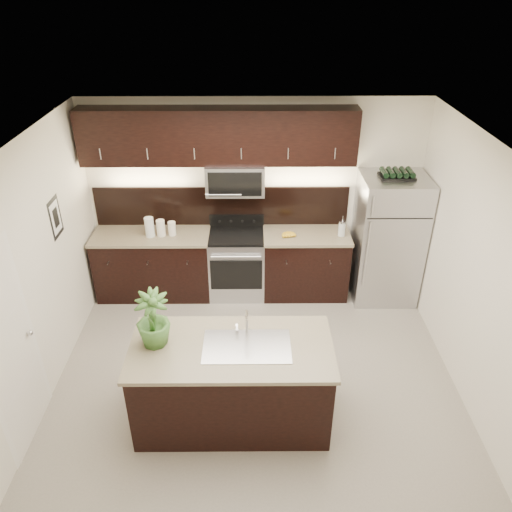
{
  "coord_description": "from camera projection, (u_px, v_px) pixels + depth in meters",
  "views": [
    {
      "loc": [
        -0.02,
        -4.31,
        4.09
      ],
      "look_at": [
        0.01,
        0.55,
        1.26
      ],
      "focal_mm": 35.0,
      "sensor_mm": 36.0,
      "label": 1
    }
  ],
  "objects": [
    {
      "name": "french_press",
      "position": [
        342.0,
        228.0,
        6.68
      ],
      "size": [
        0.1,
        0.1,
        0.28
      ],
      "rotation": [
        0.0,
        0.0,
        -0.17
      ],
      "color": "silver",
      "rests_on": "counter_run"
    },
    {
      "name": "canisters",
      "position": [
        158.0,
        228.0,
        6.67
      ],
      "size": [
        0.4,
        0.15,
        0.27
      ],
      "rotation": [
        0.0,
        0.0,
        0.12
      ],
      "color": "silver",
      "rests_on": "counter_run"
    },
    {
      "name": "wine_rack",
      "position": [
        397.0,
        174.0,
        6.29
      ],
      "size": [
        0.44,
        0.27,
        0.1
      ],
      "color": "black",
      "rests_on": "refrigerator"
    },
    {
      "name": "room_walls",
      "position": [
        244.0,
        248.0,
        4.9
      ],
      "size": [
        4.52,
        4.02,
        2.71
      ],
      "color": "silver",
      "rests_on": "ground"
    },
    {
      "name": "upper_fixtures",
      "position": [
        221.0,
        145.0,
        6.29
      ],
      "size": [
        3.49,
        0.4,
        1.66
      ],
      "color": "black",
      "rests_on": "counter_run"
    },
    {
      "name": "ground",
      "position": [
        255.0,
        373.0,
        5.78
      ],
      "size": [
        4.5,
        4.5,
        0.0
      ],
      "primitive_type": "plane",
      "color": "gray",
      "rests_on": "ground"
    },
    {
      "name": "island",
      "position": [
        232.0,
        383.0,
        5.0
      ],
      "size": [
        1.96,
        0.96,
        0.94
      ],
      "color": "black",
      "rests_on": "ground"
    },
    {
      "name": "sink_faucet",
      "position": [
        247.0,
        345.0,
        4.77
      ],
      "size": [
        0.84,
        0.5,
        0.28
      ],
      "color": "silver",
      "rests_on": "island"
    },
    {
      "name": "counter_run",
      "position": [
        222.0,
        264.0,
        7.01
      ],
      "size": [
        3.51,
        0.65,
        0.94
      ],
      "color": "black",
      "rests_on": "ground"
    },
    {
      "name": "plant",
      "position": [
        153.0,
        319.0,
        4.67
      ],
      "size": [
        0.37,
        0.37,
        0.58
      ],
      "primitive_type": "imported",
      "rotation": [
        0.0,
        0.0,
        0.14
      ],
      "color": "#376126",
      "rests_on": "island"
    },
    {
      "name": "bananas",
      "position": [
        284.0,
        235.0,
        6.69
      ],
      "size": [
        0.23,
        0.19,
        0.06
      ],
      "primitive_type": "ellipsoid",
      "rotation": [
        0.0,
        0.0,
        0.19
      ],
      "color": "gold",
      "rests_on": "counter_run"
    },
    {
      "name": "refrigerator",
      "position": [
        387.0,
        239.0,
        6.76
      ],
      "size": [
        0.86,
        0.77,
        1.77
      ],
      "primitive_type": "cube",
      "color": "#B2B2B7",
      "rests_on": "ground"
    }
  ]
}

